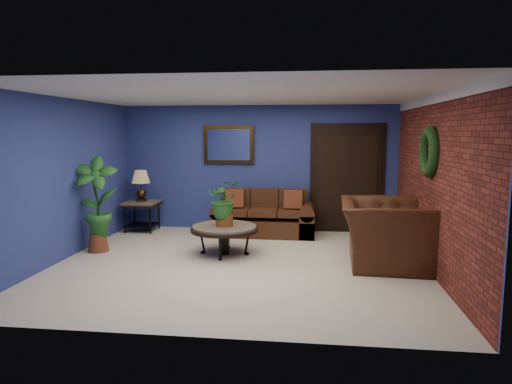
# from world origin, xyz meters

# --- Properties ---
(floor) EXTENTS (5.50, 5.50, 0.00)m
(floor) POSITION_xyz_m (0.00, 0.00, 0.00)
(floor) COLOR beige
(floor) RESTS_ON ground
(wall_back) EXTENTS (5.50, 0.04, 2.50)m
(wall_back) POSITION_xyz_m (0.00, 2.50, 1.25)
(wall_back) COLOR navy
(wall_back) RESTS_ON ground
(wall_left) EXTENTS (0.04, 5.00, 2.50)m
(wall_left) POSITION_xyz_m (-2.75, 0.00, 1.25)
(wall_left) COLOR navy
(wall_left) RESTS_ON ground
(wall_right_brick) EXTENTS (0.04, 5.00, 2.50)m
(wall_right_brick) POSITION_xyz_m (2.75, 0.00, 1.25)
(wall_right_brick) COLOR maroon
(wall_right_brick) RESTS_ON ground
(ceiling) EXTENTS (5.50, 5.00, 0.02)m
(ceiling) POSITION_xyz_m (0.00, 0.00, 2.50)
(ceiling) COLOR silver
(ceiling) RESTS_ON wall_back
(crown_molding) EXTENTS (0.03, 5.00, 0.14)m
(crown_molding) POSITION_xyz_m (2.72, 0.00, 2.43)
(crown_molding) COLOR white
(crown_molding) RESTS_ON wall_right_brick
(wall_mirror) EXTENTS (1.02, 0.06, 0.77)m
(wall_mirror) POSITION_xyz_m (-0.60, 2.46, 1.72)
(wall_mirror) COLOR #402A11
(wall_mirror) RESTS_ON wall_back
(closet_door) EXTENTS (1.44, 0.06, 2.18)m
(closet_door) POSITION_xyz_m (1.75, 2.47, 1.05)
(closet_door) COLOR black
(closet_door) RESTS_ON wall_back
(wreath) EXTENTS (0.16, 0.72, 0.72)m
(wreath) POSITION_xyz_m (2.69, 0.05, 1.70)
(wreath) COLOR black
(wreath) RESTS_ON wall_right_brick
(sofa) EXTENTS (1.95, 0.84, 0.88)m
(sofa) POSITION_xyz_m (0.16, 2.07, 0.29)
(sofa) COLOR #442213
(sofa) RESTS_ON ground
(coffee_table) EXTENTS (1.09, 1.09, 0.47)m
(coffee_table) POSITION_xyz_m (-0.33, 0.51, 0.41)
(coffee_table) COLOR #56504B
(coffee_table) RESTS_ON ground
(end_table) EXTENTS (0.66, 0.66, 0.60)m
(end_table) POSITION_xyz_m (-2.30, 2.05, 0.46)
(end_table) COLOR #56504B
(end_table) RESTS_ON ground
(table_lamp) EXTENTS (0.36, 0.36, 0.60)m
(table_lamp) POSITION_xyz_m (-2.30, 2.05, 0.99)
(table_lamp) COLOR #402A11
(table_lamp) RESTS_ON end_table
(side_chair) EXTENTS (0.39, 0.39, 0.89)m
(side_chair) POSITION_xyz_m (0.50, 2.12, 0.50)
(side_chair) COLOR brown
(side_chair) RESTS_ON ground
(armchair) EXTENTS (1.36, 1.53, 0.95)m
(armchair) POSITION_xyz_m (2.15, 0.26, 0.48)
(armchair) COLOR #442213
(armchair) RESTS_ON ground
(coffee_plant) EXTENTS (0.69, 0.64, 0.75)m
(coffee_plant) POSITION_xyz_m (-0.33, 0.51, 0.88)
(coffee_plant) COLOR brown
(coffee_plant) RESTS_ON coffee_table
(floor_plant) EXTENTS (0.39, 0.34, 0.74)m
(floor_plant) POSITION_xyz_m (2.35, 0.45, 0.37)
(floor_plant) COLOR brown
(floor_plant) RESTS_ON ground
(tall_plant) EXTENTS (0.80, 0.64, 1.59)m
(tall_plant) POSITION_xyz_m (-2.45, 0.44, 0.86)
(tall_plant) COLOR brown
(tall_plant) RESTS_ON ground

